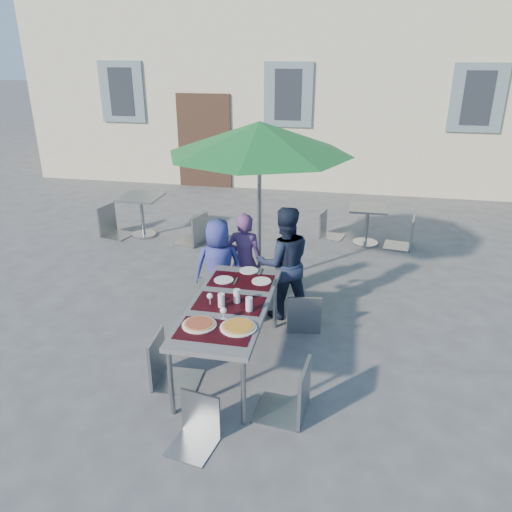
% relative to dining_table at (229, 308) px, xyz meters
% --- Properties ---
extents(ground, '(90.00, 90.00, 0.00)m').
position_rel_dining_table_xyz_m(ground, '(-0.43, -0.27, -0.70)').
color(ground, '#4A4A4D').
rests_on(ground, ground).
extents(dining_table, '(0.80, 1.85, 0.76)m').
position_rel_dining_table_xyz_m(dining_table, '(0.00, 0.00, 0.00)').
color(dining_table, '#45454A').
rests_on(dining_table, ground).
extents(pizza_near_left, '(0.33, 0.33, 0.03)m').
position_rel_dining_table_xyz_m(pizza_near_left, '(-0.17, -0.49, 0.07)').
color(pizza_near_left, white).
rests_on(pizza_near_left, dining_table).
extents(pizza_near_right, '(0.35, 0.35, 0.03)m').
position_rel_dining_table_xyz_m(pizza_near_right, '(0.20, -0.46, 0.07)').
color(pizza_near_right, white).
rests_on(pizza_near_right, dining_table).
extents(glassware, '(0.49, 0.43, 0.15)m').
position_rel_dining_table_xyz_m(glassware, '(0.05, -0.09, 0.13)').
color(glassware, silver).
rests_on(glassware, dining_table).
extents(place_settings, '(0.68, 0.53, 0.01)m').
position_rel_dining_table_xyz_m(place_settings, '(0.03, 0.63, 0.06)').
color(place_settings, white).
rests_on(place_settings, dining_table).
extents(child_0, '(0.70, 0.55, 1.26)m').
position_rel_dining_table_xyz_m(child_0, '(-0.42, 1.11, -0.07)').
color(child_0, navy).
rests_on(child_0, ground).
extents(child_1, '(0.47, 0.31, 1.28)m').
position_rel_dining_table_xyz_m(child_1, '(-0.15, 1.38, -0.06)').
color(child_1, '#623A76').
rests_on(child_1, ground).
extents(child_2, '(0.80, 0.62, 1.44)m').
position_rel_dining_table_xyz_m(child_2, '(0.39, 1.21, 0.03)').
color(child_2, '#1A2239').
rests_on(child_2, ground).
extents(chair_0, '(0.53, 0.53, 1.03)m').
position_rel_dining_table_xyz_m(chair_0, '(-0.40, 1.04, -0.09)').
color(chair_0, gray).
rests_on(chair_0, ground).
extents(chair_1, '(0.42, 0.43, 0.95)m').
position_rel_dining_table_xyz_m(chair_1, '(-0.13, 0.96, -0.14)').
color(chair_1, gray).
rests_on(chair_1, ground).
extents(chair_2, '(0.46, 0.46, 0.91)m').
position_rel_dining_table_xyz_m(chair_2, '(0.69, 0.90, -0.16)').
color(chair_2, gray).
rests_on(chair_2, ground).
extents(chair_3, '(0.47, 0.46, 1.00)m').
position_rel_dining_table_xyz_m(chair_3, '(-0.56, -0.40, -0.11)').
color(chair_3, gray).
rests_on(chair_3, ground).
extents(chair_4, '(0.50, 0.50, 1.03)m').
position_rel_dining_table_xyz_m(chair_4, '(0.76, -0.66, -0.09)').
color(chair_4, gray).
rests_on(chair_4, ground).
extents(chair_5, '(0.43, 0.44, 0.84)m').
position_rel_dining_table_xyz_m(chair_5, '(-0.01, -1.16, -0.21)').
color(chair_5, gray).
rests_on(chair_5, ground).
extents(patio_umbrella, '(2.48, 2.48, 2.31)m').
position_rel_dining_table_xyz_m(patio_umbrella, '(-0.08, 2.03, 1.39)').
color(patio_umbrella, '#A9ADB1').
rests_on(patio_umbrella, ground).
extents(cafe_table_0, '(0.70, 0.70, 0.75)m').
position_rel_dining_table_xyz_m(cafe_table_0, '(-2.53, 3.59, -0.18)').
color(cafe_table_0, '#A9ADB1').
rests_on(cafe_table_0, ground).
extents(bg_chair_l_0, '(0.56, 0.56, 1.06)m').
position_rel_dining_table_xyz_m(bg_chair_l_0, '(-3.10, 3.52, -0.07)').
color(bg_chair_l_0, gray).
rests_on(bg_chair_l_0, ground).
extents(bg_chair_r_0, '(0.58, 0.57, 1.02)m').
position_rel_dining_table_xyz_m(bg_chair_r_0, '(-1.48, 3.40, -0.09)').
color(bg_chair_r_0, gray).
rests_on(bg_chair_r_0, ground).
extents(cafe_table_1, '(0.63, 0.63, 0.67)m').
position_rel_dining_table_xyz_m(cafe_table_1, '(1.44, 3.97, -0.26)').
color(cafe_table_1, '#A9ADB1').
rests_on(cafe_table_1, ground).
extents(bg_chair_l_1, '(0.48, 0.47, 0.89)m').
position_rel_dining_table_xyz_m(bg_chair_l_1, '(0.76, 4.23, -0.18)').
color(bg_chair_l_1, gray).
rests_on(bg_chair_l_1, ground).
extents(bg_chair_r_1, '(0.52, 0.51, 1.02)m').
position_rel_dining_table_xyz_m(bg_chair_r_1, '(2.09, 3.94, -0.10)').
color(bg_chair_r_1, gray).
rests_on(bg_chair_r_1, ground).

